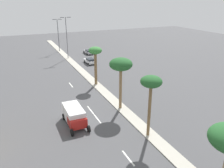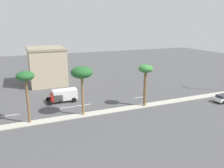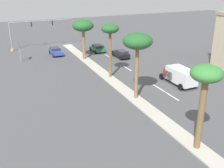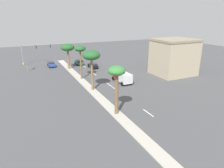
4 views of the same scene
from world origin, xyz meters
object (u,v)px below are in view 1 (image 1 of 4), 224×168
Objects in this scene: palm_tree_outboard at (151,84)px; palm_tree_front at (121,66)px; sedan_white_right at (90,61)px; sedan_silver_leading at (88,52)px; street_lamp_trailing at (67,35)px; box_truck at (75,116)px; palm_tree_right at (95,54)px; street_lamp_left at (58,33)px.

palm_tree_outboard is 8.33m from palm_tree_front.
sedan_silver_leading is at bearing 73.01° from sedan_white_right.
sedan_silver_leading is (7.63, 45.90, -6.22)m from palm_tree_outboard.
street_lamp_trailing reaches higher than box_truck.
street_lamp_trailing is at bearing 89.85° from palm_tree_right.
sedan_silver_leading is (7.17, 2.93, -5.98)m from street_lamp_trailing.
street_lamp_trailing reaches higher than palm_tree_right.
sedan_white_right is 0.99× the size of sedan_silver_leading.
sedan_white_right is at bearing -106.99° from sedan_silver_leading.
palm_tree_front is at bearing -90.44° from street_lamp_trailing.
palm_tree_front is 1.39× the size of box_truck.
box_truck is at bearing 139.56° from palm_tree_outboard.
street_lamp_trailing is 1.98× the size of box_truck.
box_truck is at bearing -102.56° from street_lamp_trailing.
sedan_silver_leading is 0.78× the size of box_truck.
palm_tree_front is at bearing -91.01° from palm_tree_right.
street_lamp_left is at bearing 134.96° from sedan_silver_leading.
box_truck is (-8.06, -13.28, -5.04)m from palm_tree_right.
street_lamp_left reaches higher than box_truck.
street_lamp_left is at bearing 102.91° from sedan_white_right.
palm_tree_right is at bearing -105.50° from sedan_silver_leading.
box_truck reaches higher than sedan_white_right.
palm_tree_outboard is 53.35m from street_lamp_left.
palm_tree_right is at bearing 58.74° from box_truck.
street_lamp_trailing reaches higher than street_lamp_left.
palm_tree_right is 0.75× the size of street_lamp_left.
street_lamp_trailing is 2.57× the size of sedan_white_right.
street_lamp_left is (0.19, 53.35, -0.92)m from palm_tree_outboard.
box_truck is at bearing -99.52° from street_lamp_left.
street_lamp_left is at bearing 90.00° from palm_tree_front.
palm_tree_right is 16.83m from sedan_white_right.
palm_tree_outboard is 0.98× the size of palm_tree_front.
palm_tree_right is 23.17m from street_lamp_trailing.
street_lamp_trailing reaches higher than palm_tree_front.
palm_tree_outboard is 11.54m from box_truck.
palm_tree_outboard is at bearing -97.06° from sedan_white_right.
palm_tree_outboard is 0.78× the size of street_lamp_left.
street_lamp_trailing reaches higher than sedan_silver_leading.
street_lamp_trailing is 10.40m from street_lamp_left.
palm_tree_outboard reaches higher than sedan_white_right.
palm_tree_front is at bearing -101.20° from sedan_silver_leading.
box_truck is at bearing -167.11° from palm_tree_front.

